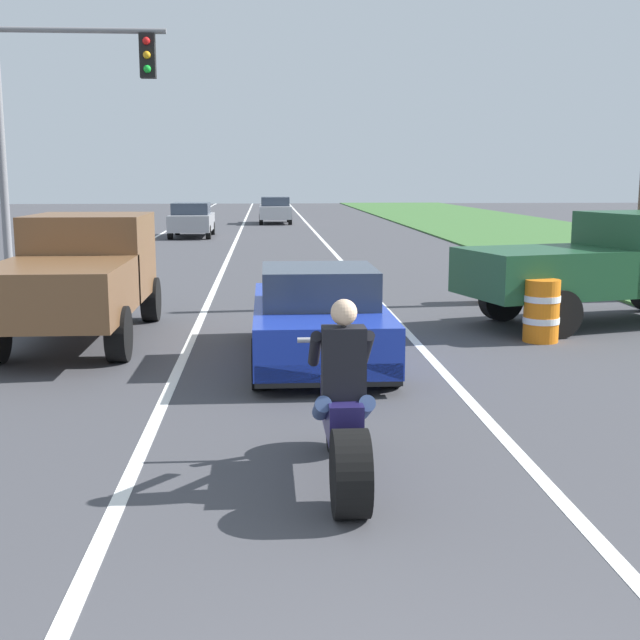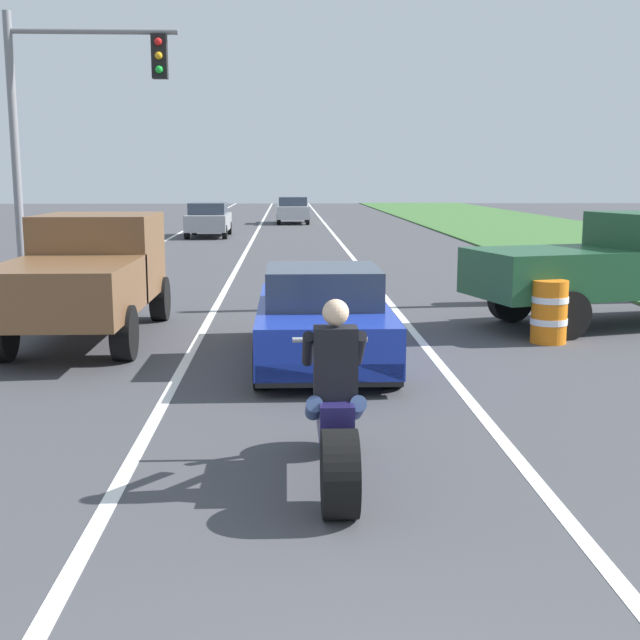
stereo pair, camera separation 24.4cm
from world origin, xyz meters
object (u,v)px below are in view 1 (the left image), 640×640
(motorcycle_with_rider, at_px, (343,420))
(construction_barrel_mid, at_px, (494,279))
(traffic_light_mast_near, at_px, (50,113))
(distant_car_far_ahead, at_px, (192,219))
(pickup_truck_left_lane_brown, at_px, (79,272))
(pickup_truck_right_shoulder_dark_green, at_px, (608,262))
(sports_car_blue, at_px, (318,318))
(distant_car_further_ahead, at_px, (275,210))
(construction_barrel_nearest, at_px, (541,310))

(motorcycle_with_rider, height_order, construction_barrel_mid, motorcycle_with_rider)
(traffic_light_mast_near, distance_m, distant_car_far_ahead, 18.61)
(pickup_truck_left_lane_brown, height_order, pickup_truck_right_shoulder_dark_green, same)
(sports_car_blue, distance_m, construction_barrel_mid, 6.63)
(pickup_truck_right_shoulder_dark_green, height_order, construction_barrel_mid, pickup_truck_right_shoulder_dark_green)
(traffic_light_mast_near, relative_size, distant_car_further_ahead, 1.50)
(pickup_truck_left_lane_brown, xyz_separation_m, distant_car_far_ahead, (-0.23, 23.07, -0.33))
(construction_barrel_nearest, height_order, distant_car_far_ahead, distant_car_far_ahead)
(traffic_light_mast_near, distance_m, construction_barrel_nearest, 10.93)
(pickup_truck_left_lane_brown, distance_m, distant_car_further_ahead, 33.66)
(construction_barrel_mid, xyz_separation_m, distant_car_further_ahead, (-4.18, 29.98, 0.27))
(distant_car_further_ahead, bearing_deg, distant_car_far_ahead, -110.01)
(construction_barrel_nearest, bearing_deg, pickup_truck_left_lane_brown, 175.27)
(pickup_truck_right_shoulder_dark_green, bearing_deg, construction_barrel_mid, 117.34)
(motorcycle_with_rider, bearing_deg, distant_car_further_ahead, 90.07)
(distant_car_far_ahead, bearing_deg, pickup_truck_right_shoulder_dark_green, -67.23)
(construction_barrel_nearest, relative_size, distant_car_further_ahead, 0.25)
(pickup_truck_left_lane_brown, xyz_separation_m, construction_barrel_mid, (7.73, 3.49, -0.60))
(motorcycle_with_rider, relative_size, distant_car_further_ahead, 0.55)
(construction_barrel_mid, distance_m, distant_car_further_ahead, 30.27)
(motorcycle_with_rider, bearing_deg, construction_barrel_mid, 67.79)
(construction_barrel_mid, bearing_deg, sports_car_blue, -127.43)
(traffic_light_mast_near, relative_size, construction_barrel_nearest, 6.00)
(distant_car_further_ahead, bearing_deg, construction_barrel_nearest, -83.63)
(sports_car_blue, xyz_separation_m, construction_barrel_nearest, (3.65, 1.16, -0.13))
(motorcycle_with_rider, xyz_separation_m, pickup_truck_right_shoulder_dark_green, (5.46, 7.55, 0.51))
(construction_barrel_mid, bearing_deg, pickup_truck_left_lane_brown, -155.70)
(pickup_truck_right_shoulder_dark_green, xyz_separation_m, traffic_light_mast_near, (-10.57, 3.85, 2.82))
(pickup_truck_right_shoulder_dark_green, bearing_deg, traffic_light_mast_near, 159.97)
(pickup_truck_right_shoulder_dark_green, relative_size, construction_barrel_mid, 5.14)
(motorcycle_with_rider, height_order, pickup_truck_left_lane_brown, pickup_truck_left_lane_brown)
(motorcycle_with_rider, relative_size, construction_barrel_nearest, 2.21)
(motorcycle_with_rider, distance_m, traffic_light_mast_near, 12.93)
(motorcycle_with_rider, height_order, sports_car_blue, motorcycle_with_rider)
(pickup_truck_right_shoulder_dark_green, height_order, distant_car_further_ahead, pickup_truck_right_shoulder_dark_green)
(sports_car_blue, relative_size, construction_barrel_nearest, 4.30)
(sports_car_blue, distance_m, distant_car_far_ahead, 25.15)
(sports_car_blue, height_order, distant_car_far_ahead, distant_car_far_ahead)
(pickup_truck_right_shoulder_dark_green, bearing_deg, distant_car_far_ahead, 112.77)
(sports_car_blue, height_order, pickup_truck_left_lane_brown, pickup_truck_left_lane_brown)
(motorcycle_with_rider, distance_m, pickup_truck_left_lane_brown, 7.56)
(traffic_light_mast_near, xyz_separation_m, construction_barrel_mid, (9.25, -1.29, -3.42))
(motorcycle_with_rider, relative_size, sports_car_blue, 0.51)
(construction_barrel_nearest, height_order, distant_car_further_ahead, distant_car_further_ahead)
(sports_car_blue, bearing_deg, pickup_truck_right_shoulder_dark_green, 26.72)
(traffic_light_mast_near, xyz_separation_m, construction_barrel_nearest, (8.87, -5.39, -3.42))
(distant_car_far_ahead, bearing_deg, traffic_light_mast_near, -94.00)
(pickup_truck_right_shoulder_dark_green, distance_m, construction_barrel_mid, 2.95)
(pickup_truck_left_lane_brown, bearing_deg, traffic_light_mast_near, 107.58)
(distant_car_further_ahead, bearing_deg, pickup_truck_right_shoulder_dark_green, -80.40)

